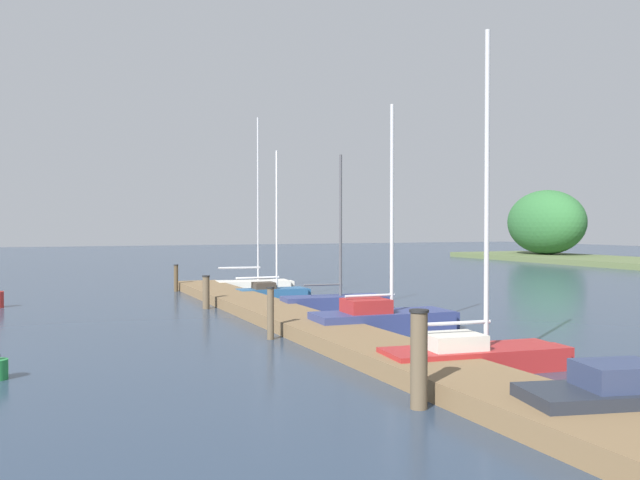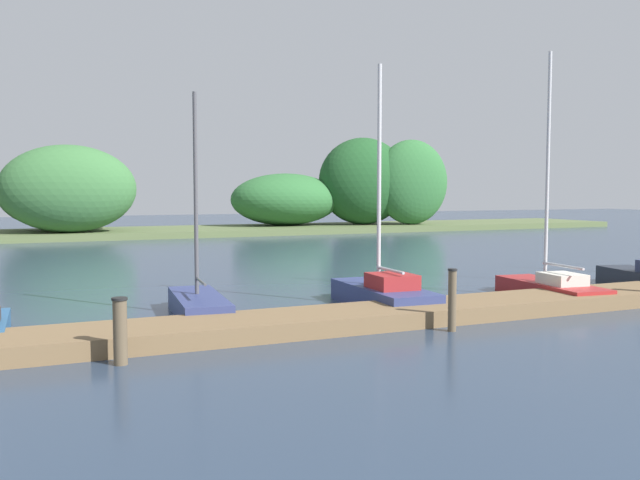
{
  "view_description": "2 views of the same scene",
  "coord_description": "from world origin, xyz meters",
  "px_view_note": "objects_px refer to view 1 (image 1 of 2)",
  "views": [
    {
      "loc": [
        15.25,
        3.8,
        2.77
      ],
      "look_at": [
        -4.69,
        12.36,
        2.3
      ],
      "focal_mm": 37.54,
      "sensor_mm": 36.0,
      "label": 1
    },
    {
      "loc": [
        -8.13,
        -2.32,
        2.84
      ],
      "look_at": [
        -1.43,
        12.71,
        1.66
      ],
      "focal_mm": 38.29,
      "sensor_mm": 36.0,
      "label": 2
    }
  ],
  "objects_px": {
    "sailboat_4": "(478,353)",
    "sailboat_3": "(386,318)",
    "sailboat_1": "(274,291)",
    "mooring_piling_0": "(176,278)",
    "mooring_piling_2": "(271,313)",
    "mooring_piling_1": "(206,292)",
    "sailboat_0": "(256,282)",
    "mooring_piling_3": "(419,359)",
    "sailboat_2": "(338,302)"
  },
  "relations": [
    {
      "from": "sailboat_0",
      "to": "mooring_piling_3",
      "type": "bearing_deg",
      "value": -94.68
    },
    {
      "from": "sailboat_0",
      "to": "mooring_piling_0",
      "type": "xyz_separation_m",
      "value": [
        -0.16,
        -3.48,
        0.28
      ]
    },
    {
      "from": "sailboat_0",
      "to": "sailboat_2",
      "type": "xyz_separation_m",
      "value": [
        8.4,
        0.08,
        0.01
      ]
    },
    {
      "from": "sailboat_2",
      "to": "sailboat_3",
      "type": "bearing_deg",
      "value": -92.88
    },
    {
      "from": "sailboat_3",
      "to": "mooring_piling_1",
      "type": "xyz_separation_m",
      "value": [
        -6.64,
        -3.14,
        0.2
      ]
    },
    {
      "from": "sailboat_4",
      "to": "mooring_piling_2",
      "type": "distance_m",
      "value": 5.48
    },
    {
      "from": "sailboat_1",
      "to": "mooring_piling_2",
      "type": "bearing_deg",
      "value": -107.95
    },
    {
      "from": "sailboat_3",
      "to": "mooring_piling_0",
      "type": "distance_m",
      "value": 13.29
    },
    {
      "from": "sailboat_0",
      "to": "sailboat_1",
      "type": "distance_m",
      "value": 4.04
    },
    {
      "from": "sailboat_1",
      "to": "mooring_piling_0",
      "type": "distance_m",
      "value": 5.07
    },
    {
      "from": "mooring_piling_2",
      "to": "mooring_piling_3",
      "type": "relative_size",
      "value": 0.85
    },
    {
      "from": "sailboat_3",
      "to": "mooring_piling_1",
      "type": "distance_m",
      "value": 7.35
    },
    {
      "from": "mooring_piling_3",
      "to": "sailboat_4",
      "type": "bearing_deg",
      "value": 127.08
    },
    {
      "from": "mooring_piling_0",
      "to": "mooring_piling_3",
      "type": "height_order",
      "value": "mooring_piling_3"
    },
    {
      "from": "sailboat_1",
      "to": "mooring_piling_2",
      "type": "height_order",
      "value": "sailboat_1"
    },
    {
      "from": "sailboat_4",
      "to": "sailboat_3",
      "type": "bearing_deg",
      "value": 89.02
    },
    {
      "from": "sailboat_0",
      "to": "sailboat_2",
      "type": "relative_size",
      "value": 1.48
    },
    {
      "from": "sailboat_4",
      "to": "mooring_piling_2",
      "type": "xyz_separation_m",
      "value": [
        -4.85,
        -2.53,
        0.31
      ]
    },
    {
      "from": "mooring_piling_3",
      "to": "sailboat_3",
      "type": "bearing_deg",
      "value": 155.07
    },
    {
      "from": "sailboat_2",
      "to": "mooring_piling_3",
      "type": "distance_m",
      "value": 11.65
    },
    {
      "from": "sailboat_2",
      "to": "mooring_piling_3",
      "type": "height_order",
      "value": "sailboat_2"
    },
    {
      "from": "sailboat_4",
      "to": "mooring_piling_3",
      "type": "distance_m",
      "value": 3.13
    },
    {
      "from": "sailboat_2",
      "to": "mooring_piling_0",
      "type": "xyz_separation_m",
      "value": [
        -8.56,
        -3.56,
        0.27
      ]
    },
    {
      "from": "sailboat_1",
      "to": "sailboat_4",
      "type": "relative_size",
      "value": 0.87
    },
    {
      "from": "sailboat_0",
      "to": "sailboat_3",
      "type": "relative_size",
      "value": 1.27
    },
    {
      "from": "sailboat_1",
      "to": "sailboat_3",
      "type": "bearing_deg",
      "value": -88.22
    },
    {
      "from": "sailboat_0",
      "to": "sailboat_1",
      "type": "height_order",
      "value": "sailboat_0"
    },
    {
      "from": "sailboat_2",
      "to": "sailboat_4",
      "type": "distance_m",
      "value": 9.24
    },
    {
      "from": "mooring_piling_1",
      "to": "sailboat_2",
      "type": "bearing_deg",
      "value": 59.69
    },
    {
      "from": "sailboat_4",
      "to": "mooring_piling_2",
      "type": "bearing_deg",
      "value": 123.69
    },
    {
      "from": "sailboat_3",
      "to": "mooring_piling_1",
      "type": "relative_size",
      "value": 5.32
    },
    {
      "from": "sailboat_3",
      "to": "mooring_piling_0",
      "type": "xyz_separation_m",
      "value": [
        -12.97,
        -2.9,
        0.21
      ]
    },
    {
      "from": "mooring_piling_3",
      "to": "sailboat_2",
      "type": "bearing_deg",
      "value": 161.27
    },
    {
      "from": "sailboat_3",
      "to": "mooring_piling_2",
      "type": "xyz_separation_m",
      "value": [
        -0.11,
        -3.12,
        0.28
      ]
    },
    {
      "from": "mooring_piling_0",
      "to": "sailboat_0",
      "type": "bearing_deg",
      "value": 87.43
    },
    {
      "from": "mooring_piling_1",
      "to": "mooring_piling_3",
      "type": "height_order",
      "value": "mooring_piling_3"
    },
    {
      "from": "mooring_piling_0",
      "to": "mooring_piling_1",
      "type": "height_order",
      "value": "mooring_piling_0"
    },
    {
      "from": "sailboat_4",
      "to": "mooring_piling_3",
      "type": "xyz_separation_m",
      "value": [
        1.87,
        -2.48,
        0.42
      ]
    },
    {
      "from": "mooring_piling_2",
      "to": "mooring_piling_3",
      "type": "height_order",
      "value": "mooring_piling_3"
    },
    {
      "from": "sailboat_4",
      "to": "mooring_piling_0",
      "type": "relative_size",
      "value": 5.73
    },
    {
      "from": "sailboat_1",
      "to": "mooring_piling_0",
      "type": "bearing_deg",
      "value": 126.66
    },
    {
      "from": "sailboat_2",
      "to": "sailboat_3",
      "type": "height_order",
      "value": "sailboat_3"
    },
    {
      "from": "mooring_piling_3",
      "to": "mooring_piling_0",
      "type": "bearing_deg",
      "value": 179.49
    },
    {
      "from": "sailboat_3",
      "to": "mooring_piling_0",
      "type": "bearing_deg",
      "value": 105.83
    },
    {
      "from": "sailboat_1",
      "to": "sailboat_4",
      "type": "distance_m",
      "value": 13.57
    },
    {
      "from": "mooring_piling_0",
      "to": "sailboat_2",
      "type": "bearing_deg",
      "value": 22.61
    },
    {
      "from": "sailboat_2",
      "to": "sailboat_3",
      "type": "distance_m",
      "value": 4.46
    },
    {
      "from": "sailboat_4",
      "to": "mooring_piling_1",
      "type": "distance_m",
      "value": 11.66
    },
    {
      "from": "sailboat_2",
      "to": "mooring_piling_2",
      "type": "bearing_deg",
      "value": -125.67
    },
    {
      "from": "sailboat_2",
      "to": "sailboat_4",
      "type": "bearing_deg",
      "value": -92.16
    }
  ]
}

